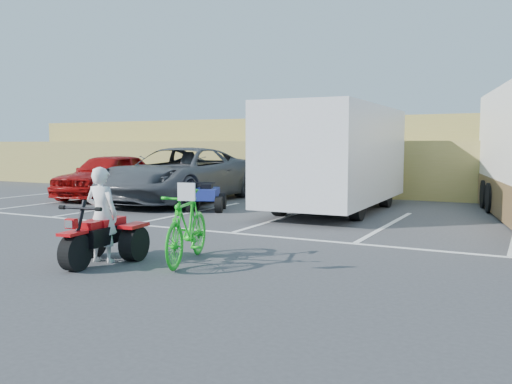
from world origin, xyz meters
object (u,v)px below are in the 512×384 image
at_px(red_car, 109,176).
at_px(cargo_trailer, 337,155).
at_px(grey_pickup, 180,175).
at_px(quad_atv_blue, 207,211).
at_px(rider, 102,215).
at_px(red_trike_atv, 97,264).
at_px(green_dirt_bike, 187,227).
at_px(quad_atv_green, 298,205).

relative_size(red_car, cargo_trailer, 0.73).
height_order(grey_pickup, quad_atv_blue, grey_pickup).
bearing_deg(rider, red_trike_atv, 90.00).
height_order(red_car, cargo_trailer, cargo_trailer).
relative_size(red_trike_atv, green_dirt_bike, 0.77).
distance_m(green_dirt_bike, quad_atv_blue, 6.77).
height_order(grey_pickup, red_car, grey_pickup).
bearing_deg(rider, red_car, -54.53).
distance_m(red_trike_atv, grey_pickup, 9.18).
height_order(red_car, quad_atv_blue, red_car).
xyz_separation_m(grey_pickup, cargo_trailer, (5.33, 0.03, 0.70)).
relative_size(grey_pickup, cargo_trailer, 1.01).
bearing_deg(grey_pickup, red_car, 177.14).
height_order(red_trike_atv, red_car, red_car).
distance_m(grey_pickup, quad_atv_blue, 2.69).
bearing_deg(quad_atv_green, red_trike_atv, -65.99).
bearing_deg(quad_atv_blue, green_dirt_bike, -84.44).
distance_m(red_trike_atv, green_dirt_bike, 1.55).
bearing_deg(quad_atv_blue, quad_atv_green, 31.43).
xyz_separation_m(rider, grey_pickup, (-4.14, 7.98, 0.12)).
bearing_deg(red_trike_atv, green_dirt_bike, 24.78).
height_order(cargo_trailer, quad_atv_blue, cargo_trailer).
xyz_separation_m(red_trike_atv, quad_atv_green, (-0.41, 9.14, 0.00)).
bearing_deg(cargo_trailer, green_dirt_bike, -90.88).
height_order(red_trike_atv, quad_atv_green, quad_atv_green).
bearing_deg(red_car, quad_atv_blue, -23.84).
bearing_deg(red_car, rider, -55.39).
distance_m(red_trike_atv, cargo_trailer, 8.40).
relative_size(rider, grey_pickup, 0.24).
xyz_separation_m(cargo_trailer, quad_atv_blue, (-3.31, -1.57, -1.58)).
xyz_separation_m(rider, red_car, (-7.13, 7.93, 0.02)).
relative_size(red_trike_atv, quad_atv_green, 0.89).
xyz_separation_m(green_dirt_bike, red_car, (-8.37, 7.33, 0.21)).
height_order(quad_atv_blue, quad_atv_green, quad_atv_green).
relative_size(cargo_trailer, quad_atv_green, 3.78).
xyz_separation_m(red_car, cargo_trailer, (8.32, 0.09, 0.80)).
bearing_deg(quad_atv_blue, cargo_trailer, 1.03).
xyz_separation_m(grey_pickup, quad_atv_green, (3.75, 1.00, -0.89)).
height_order(green_dirt_bike, cargo_trailer, cargo_trailer).
bearing_deg(green_dirt_bike, grey_pickup, 110.25).
relative_size(red_trike_atv, grey_pickup, 0.23).
xyz_separation_m(grey_pickup, quad_atv_blue, (2.02, -1.54, -0.89)).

